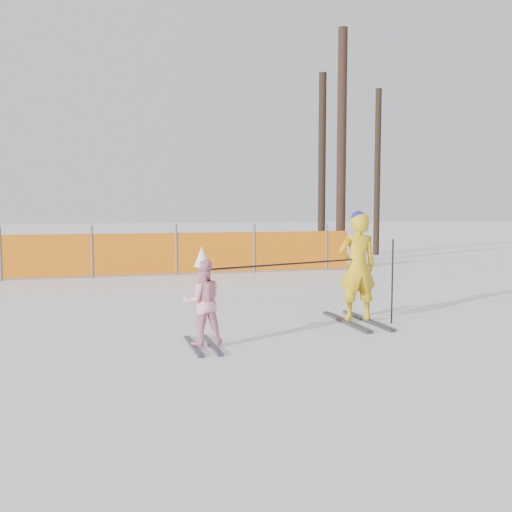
# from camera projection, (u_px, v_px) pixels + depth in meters

# --- Properties ---
(ground) EXTENTS (120.00, 120.00, 0.00)m
(ground) POSITION_uv_depth(u_px,v_px,m) (267.00, 337.00, 7.31)
(ground) COLOR white
(ground) RESTS_ON ground
(adult) EXTENTS (0.59, 1.48, 1.61)m
(adult) POSITION_uv_depth(u_px,v_px,m) (357.00, 268.00, 8.17)
(adult) COLOR black
(adult) RESTS_ON ground
(child) EXTENTS (0.52, 1.03, 1.20)m
(child) POSITION_uv_depth(u_px,v_px,m) (202.00, 301.00, 6.74)
(child) COLOR black
(child) RESTS_ON ground
(ski_poles) EXTENTS (2.76, 0.76, 1.21)m
(ski_poles) POSITION_uv_depth(u_px,v_px,m) (326.00, 270.00, 7.67)
(ski_poles) COLOR black
(ski_poles) RESTS_ON ground
(safety_fence) EXTENTS (16.62, 0.06, 1.25)m
(safety_fence) POSITION_uv_depth(u_px,v_px,m) (13.00, 256.00, 13.00)
(safety_fence) COLOR #595960
(safety_fence) RESTS_ON ground
(tree_trunks) EXTENTS (2.79, 2.77, 6.95)m
(tree_trunks) POSITION_uv_depth(u_px,v_px,m) (344.00, 160.00, 18.45)
(tree_trunks) COLOR #2F1E15
(tree_trunks) RESTS_ON ground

